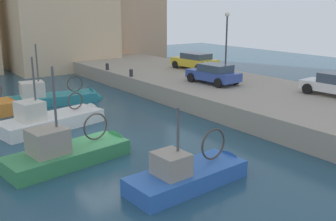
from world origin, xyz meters
The scene contains 12 objects.
water_surface centered at (0.00, 0.00, 0.00)m, with size 80.00×80.00×0.00m, color navy.
quay_wall centered at (11.50, 0.00, 0.60)m, with size 9.00×56.00×1.20m, color #9E9384.
fishing_boat_green centered at (-1.71, -0.70, 0.16)m, with size 6.13×2.67×5.00m.
fishing_boat_blue centered at (1.06, -5.31, 0.11)m, with size 5.57×2.04×3.81m.
fishing_boat_white centered at (-0.58, 4.47, 0.12)m, with size 6.59×3.11×4.84m.
fishing_boat_teal centered at (1.35, 9.75, 0.14)m, with size 6.66×2.76×4.92m.
parked_car_yellow centered at (13.66, 10.01, 1.92)m, with size 2.35×4.31×1.39m.
parked_car_blue centered at (10.60, 4.23, 1.90)m, with size 2.15×3.98×1.36m.
mooring_bollard_south centered at (7.35, 10.00, 1.48)m, with size 0.28×0.28×0.55m, color #2D2D33.
mooring_bollard_mid centered at (7.35, 14.00, 1.48)m, with size 0.28×0.28×0.55m, color #2D2D33.
quay_streetlamp centered at (13.00, 5.56, 4.45)m, with size 0.36×0.36×4.83m.
waterfront_building_east_mid centered at (15.11, 27.38, 7.08)m, with size 10.09×9.23×14.12m.
Camera 1 is at (-7.46, -15.49, 6.32)m, focal length 41.27 mm.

